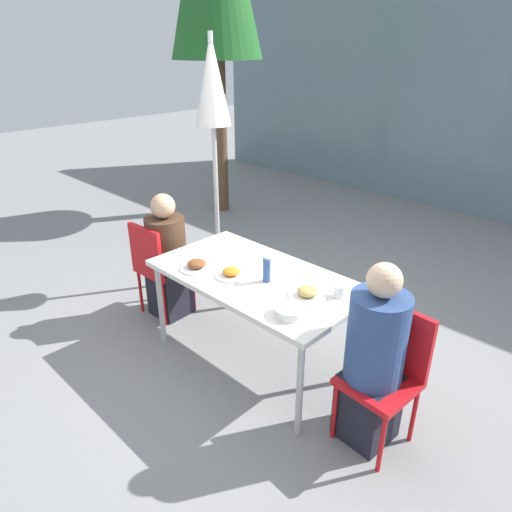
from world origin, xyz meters
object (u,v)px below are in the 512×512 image
object	(u,v)px
closed_umbrella	(213,100)
salad_bowl	(290,311)
chair_right	(388,367)
person_left	(168,260)
person_right	(373,361)
drinking_cup	(339,291)
bottle	(267,269)
chair_left	(157,263)

from	to	relation	value
closed_umbrella	salad_bowl	size ratio (longest dim) A/B	11.95
chair_right	person_left	bearing A→B (deg)	5.55
person_right	salad_bowl	size ratio (longest dim) A/B	6.12
drinking_cup	person_right	bearing A→B (deg)	-28.84
chair_right	bottle	size ratio (longest dim) A/B	4.55
chair_left	chair_right	world-z (taller)	same
person_left	salad_bowl	xyz separation A→B (m)	(1.56, -0.19, 0.24)
closed_umbrella	salad_bowl	xyz separation A→B (m)	(1.75, -0.95, -1.03)
chair_left	salad_bowl	world-z (taller)	chair_left
chair_left	drinking_cup	distance (m)	1.73
drinking_cup	salad_bowl	xyz separation A→B (m)	(-0.09, -0.40, -0.01)
bottle	salad_bowl	world-z (taller)	bottle
closed_umbrella	bottle	world-z (taller)	closed_umbrella
chair_left	bottle	bearing A→B (deg)	2.64
drinking_cup	salad_bowl	size ratio (longest dim) A/B	0.42
person_left	bottle	xyz separation A→B (m)	(1.15, 0.03, 0.30)
person_right	closed_umbrella	size ratio (longest dim) A/B	0.51
person_left	bottle	world-z (taller)	person_left
bottle	salad_bowl	size ratio (longest dim) A/B	0.98
bottle	person_left	bearing A→B (deg)	-178.41
chair_right	closed_umbrella	size ratio (longest dim) A/B	0.37
salad_bowl	person_right	bearing A→B (deg)	18.23
person_left	drinking_cup	xyz separation A→B (m)	(1.64, 0.21, 0.25)
person_left	closed_umbrella	bearing A→B (deg)	101.74
person_left	bottle	bearing A→B (deg)	-1.21
chair_right	drinking_cup	size ratio (longest dim) A/B	10.76
person_left	bottle	size ratio (longest dim) A/B	5.88
person_left	chair_right	xyz separation A→B (m)	(2.12, 0.05, -0.01)
person_left	chair_right	world-z (taller)	person_left
bottle	salad_bowl	bearing A→B (deg)	-29.14
bottle	drinking_cup	world-z (taller)	bottle
person_left	salad_bowl	bearing A→B (deg)	-9.83
person_right	drinking_cup	bearing A→B (deg)	-24.69
bottle	person_right	bearing A→B (deg)	-3.54
chair_left	closed_umbrella	bearing A→B (deg)	97.37
person_right	drinking_cup	world-z (taller)	person_right
closed_umbrella	drinking_cup	bearing A→B (deg)	-16.73
person_right	closed_umbrella	bearing A→B (deg)	-15.00
chair_left	salad_bowl	size ratio (longest dim) A/B	4.47
bottle	chair_left	bearing A→B (deg)	-174.56
chair_right	person_right	distance (m)	0.11
person_left	chair_right	bearing A→B (deg)	-1.40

